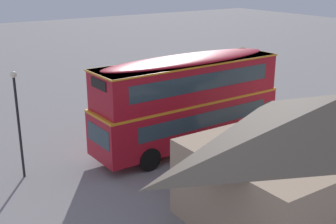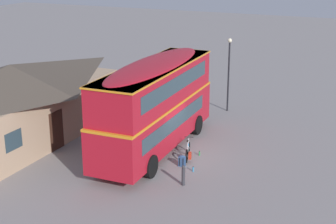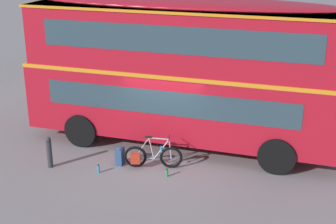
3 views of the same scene
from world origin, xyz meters
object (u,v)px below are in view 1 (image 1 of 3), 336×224
at_px(touring_bicycle, 172,128).
at_px(water_bottle_blue_sports, 182,124).
at_px(double_decker_bus, 188,98).
at_px(backpack_on_ground, 185,126).
at_px(kerb_bollard, 201,112).
at_px(water_bottle_green_metal, 158,133).
at_px(street_lamp, 18,114).

bearing_deg(touring_bicycle, water_bottle_blue_sports, -148.47).
relative_size(double_decker_bus, touring_bicycle, 6.03).
height_order(touring_bicycle, backpack_on_ground, touring_bicycle).
height_order(backpack_on_ground, kerb_bollard, kerb_bollard).
height_order(water_bottle_green_metal, street_lamp, street_lamp).
distance_m(touring_bicycle, kerb_bollard, 3.02).
height_order(double_decker_bus, street_lamp, street_lamp).
height_order(touring_bicycle, water_bottle_blue_sports, touring_bicycle).
height_order(backpack_on_ground, water_bottle_green_metal, backpack_on_ground).
distance_m(double_decker_bus, touring_bicycle, 3.06).
xyz_separation_m(double_decker_bus, water_bottle_blue_sports, (-1.71, -2.83, -2.52)).
relative_size(backpack_on_ground, water_bottle_blue_sports, 2.15).
relative_size(double_decker_bus, backpack_on_ground, 18.17).
xyz_separation_m(water_bottle_blue_sports, water_bottle_green_metal, (1.96, 0.44, -0.01)).
height_order(water_bottle_green_metal, kerb_bollard, kerb_bollard).
height_order(double_decker_bus, kerb_bollard, double_decker_bus).
bearing_deg(kerb_bollard, water_bottle_green_metal, 9.46).
distance_m(touring_bicycle, street_lamp, 8.86).
bearing_deg(touring_bicycle, water_bottle_green_metal, -30.78).
bearing_deg(double_decker_bus, street_lamp, -9.19).
bearing_deg(water_bottle_blue_sports, kerb_bollard, -174.62).
bearing_deg(backpack_on_ground, double_decker_bus, 57.14).
bearing_deg(double_decker_bus, water_bottle_blue_sports, -121.20).
bearing_deg(water_bottle_green_metal, double_decker_bus, 96.01).
xyz_separation_m(touring_bicycle, backpack_on_ground, (-0.97, -0.09, -0.08)).
relative_size(backpack_on_ground, kerb_bollard, 0.58).
height_order(water_bottle_blue_sports, water_bottle_green_metal, water_bottle_blue_sports).
height_order(backpack_on_ground, water_bottle_blue_sports, backpack_on_ground).
xyz_separation_m(backpack_on_ground, street_lamp, (9.42, 0.79, 2.66)).
bearing_deg(double_decker_bus, backpack_on_ground, -122.86).
relative_size(backpack_on_ground, street_lamp, 0.12).
bearing_deg(touring_bicycle, kerb_bollard, -161.46).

